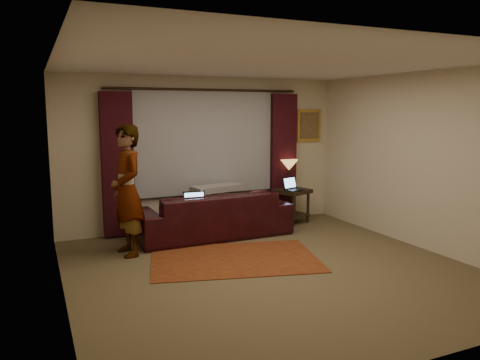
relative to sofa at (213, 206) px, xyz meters
name	(u,v)px	position (x,y,z in m)	size (l,w,h in m)	color
floor	(271,270)	(0.10, -1.82, -0.51)	(5.00, 5.00, 0.01)	brown
ceiling	(273,63)	(0.10, -1.82, 2.10)	(5.00, 5.00, 0.02)	silver
wall_back	(204,153)	(0.10, 0.68, 0.80)	(5.00, 0.02, 2.60)	beige
wall_front	(424,207)	(0.10, -4.32, 0.80)	(5.00, 0.02, 2.60)	beige
wall_left	(59,182)	(-2.40, -1.82, 0.80)	(0.02, 5.00, 2.60)	beige
wall_right	(422,161)	(2.60, -1.82, 0.80)	(0.02, 5.00, 2.60)	beige
sheer_curtain	(205,142)	(0.10, 0.62, 1.00)	(2.50, 0.05, 1.80)	#98989F
drape_left	(118,165)	(-1.40, 0.57, 0.68)	(0.50, 0.14, 2.30)	black
drape_right	(283,157)	(1.60, 0.57, 0.68)	(0.50, 0.14, 2.30)	black
curtain_rod	(206,90)	(0.10, 0.57, 1.88)	(0.04, 0.04, 3.40)	#301E11
picture_frame	(309,126)	(2.20, 0.65, 1.25)	(0.50, 0.04, 0.60)	gold
sofa	(213,206)	(0.00, 0.00, 0.00)	(2.50, 1.08, 1.01)	black
throw_blanket	(217,172)	(0.18, 0.26, 0.51)	(0.88, 0.35, 0.10)	gray
clothing_pile	(259,197)	(0.79, -0.10, 0.10)	(0.47, 0.36, 0.20)	brown
laptop_sofa	(196,201)	(-0.33, -0.14, 0.13)	(0.35, 0.39, 0.26)	black
area_rug	(234,259)	(-0.16, -1.25, -0.50)	(2.27, 1.51, 0.01)	brown
end_table	(292,206)	(1.66, 0.30, -0.19)	(0.54, 0.54, 0.62)	black
tiffany_lamp	(289,174)	(1.67, 0.44, 0.38)	(0.33, 0.33, 0.52)	olive
laptop_table	(295,184)	(1.62, 0.16, 0.23)	(0.32, 0.35, 0.23)	black
person	(127,190)	(-1.45, -0.43, 0.42)	(0.54, 0.54, 1.85)	gray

